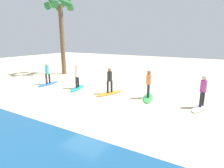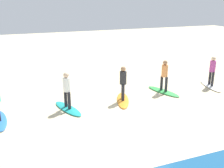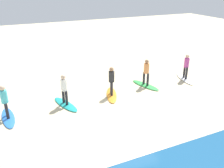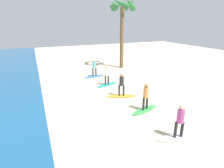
{
  "view_description": "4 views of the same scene",
  "coord_description": "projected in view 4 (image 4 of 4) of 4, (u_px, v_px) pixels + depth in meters",
  "views": [
    {
      "loc": [
        -6.25,
        7.96,
        3.54
      ],
      "look_at": [
        -0.68,
        -1.53,
        0.9
      ],
      "focal_mm": 30.28,
      "sensor_mm": 36.0,
      "label": 1
    },
    {
      "loc": [
        4.77,
        8.73,
        4.81
      ],
      "look_at": [
        0.68,
        -1.8,
        1.1
      ],
      "focal_mm": 42.55,
      "sensor_mm": 36.0,
      "label": 2
    },
    {
      "loc": [
        4.99,
        9.01,
        6.12
      ],
      "look_at": [
        -0.03,
        -2.12,
        0.79
      ],
      "focal_mm": 38.23,
      "sensor_mm": 36.0,
      "label": 3
    },
    {
      "loc": [
        -10.82,
        3.14,
        5.18
      ],
      "look_at": [
        0.59,
        -1.82,
        0.82
      ],
      "focal_mm": 28.71,
      "sensor_mm": 36.0,
      "label": 4
    }
  ],
  "objects": [
    {
      "name": "surfboard_green",
      "position": [
        145.0,
        110.0,
        11.01
      ],
      "size": [
        1.13,
        2.17,
        0.09
      ],
      "primitive_type": "ellipsoid",
      "rotation": [
        0.0,
        0.0,
        1.86
      ],
      "color": "green",
      "rests_on": "ground"
    },
    {
      "name": "surfboard_white",
      "position": [
        178.0,
        137.0,
        8.37
      ],
      "size": [
        1.04,
        2.17,
        0.09
      ],
      "primitive_type": "ellipsoid",
      "rotation": [
        0.0,
        0.0,
        1.33
      ],
      "color": "white",
      "rests_on": "ground"
    },
    {
      "name": "surfer_blue",
      "position": [
        94.0,
        66.0,
        17.45
      ],
      "size": [
        0.32,
        0.46,
        1.64
      ],
      "color": "#232328",
      "rests_on": "surfboard_blue"
    },
    {
      "name": "surfer_white",
      "position": [
        180.0,
        119.0,
        8.04
      ],
      "size": [
        0.32,
        0.45,
        1.64
      ],
      "color": "#232328",
      "rests_on": "surfboard_white"
    },
    {
      "name": "surfboard_teal",
      "position": [
        107.0,
        85.0,
        15.37
      ],
      "size": [
        1.15,
        2.17,
        0.09
      ],
      "primitive_type": "ellipsoid",
      "rotation": [
        0.0,
        0.0,
        1.87
      ],
      "color": "teal",
      "rests_on": "ground"
    },
    {
      "name": "surfer_orange",
      "position": [
        122.0,
        83.0,
        12.71
      ],
      "size": [
        0.32,
        0.44,
        1.64
      ],
      "color": "#232328",
      "rests_on": "surfboard_orange"
    },
    {
      "name": "surfer_green",
      "position": [
        146.0,
        95.0,
        10.68
      ],
      "size": [
        0.32,
        0.45,
        1.64
      ],
      "color": "#232328",
      "rests_on": "surfboard_green"
    },
    {
      "name": "surfboard_orange",
      "position": [
        121.0,
        96.0,
        13.04
      ],
      "size": [
        1.26,
        2.16,
        0.09
      ],
      "primitive_type": "ellipsoid",
      "rotation": [
        0.0,
        0.0,
        1.21
      ],
      "color": "orange",
      "rests_on": "ground"
    },
    {
      "name": "surfer_teal",
      "position": [
        107.0,
        74.0,
        15.04
      ],
      "size": [
        0.32,
        0.45,
        1.64
      ],
      "color": "#232328",
      "rests_on": "surfboard_teal"
    },
    {
      "name": "ground_plane",
      "position": [
        91.0,
        101.0,
        12.26
      ],
      "size": [
        60.0,
        60.0,
        0.0
      ],
      "primitive_type": "plane",
      "color": "beige"
    },
    {
      "name": "surfboard_blue",
      "position": [
        94.0,
        76.0,
        17.77
      ],
      "size": [
        0.7,
        2.13,
        0.09
      ],
      "primitive_type": "ellipsoid",
      "rotation": [
        0.0,
        0.0,
        1.64
      ],
      "color": "blue",
      "rests_on": "ground"
    },
    {
      "name": "palm_tree",
      "position": [
        122.0,
        12.0,
        19.28
      ],
      "size": [
        2.88,
        3.03,
        7.61
      ],
      "color": "brown",
      "rests_on": "ground"
    }
  ]
}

